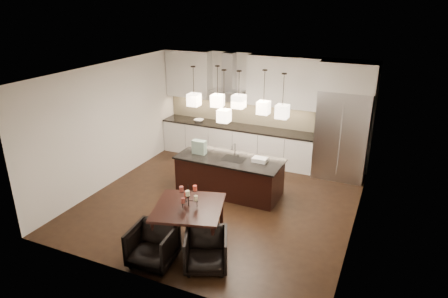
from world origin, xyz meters
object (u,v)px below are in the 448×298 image
at_px(refrigerator, 342,135).
at_px(dining_table, 189,224).
at_px(island_body, 229,176).
at_px(armchair_right, 206,251).
at_px(armchair_left, 153,246).

relative_size(refrigerator, dining_table, 1.83).
distance_m(refrigerator, island_body, 2.90).
distance_m(island_body, dining_table, 2.05).
bearing_deg(armchair_right, island_body, 81.82).
xyz_separation_m(refrigerator, armchair_left, (-2.24, -4.74, -0.74)).
height_order(refrigerator, dining_table, refrigerator).
bearing_deg(refrigerator, dining_table, -116.91).
height_order(refrigerator, armchair_right, refrigerator).
bearing_deg(refrigerator, armchair_right, -107.13).
xyz_separation_m(dining_table, armchair_right, (0.61, -0.56, -0.03)).
distance_m(dining_table, armchair_left, 0.84).
bearing_deg(dining_table, armchair_left, -123.11).
distance_m(refrigerator, armchair_right, 4.76).
xyz_separation_m(refrigerator, island_body, (-2.10, -1.89, -0.68)).
height_order(island_body, armchair_left, island_body).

